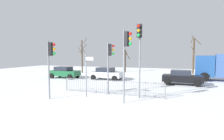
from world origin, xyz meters
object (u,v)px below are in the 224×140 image
Objects in this scene: direction_sign_post at (87,73)px; car_silver_mid at (106,73)px; car_green_far at (64,72)px; car_black_trailing at (182,77)px; bare_tree_left at (82,55)px; traffic_light_mid_left at (126,50)px; traffic_light_mid_right at (110,56)px; traffic_light_foreground_left at (51,57)px; traffic_light_rear_left at (139,44)px; bare_tree_centre at (125,60)px; bare_tree_right at (193,55)px.

direction_sign_post reaches higher than car_silver_mid.
direction_sign_post is 11.47m from car_green_far.
direction_sign_post reaches higher than car_black_trailing.
bare_tree_left is (-6.72, 6.25, 2.08)m from car_silver_mid.
traffic_light_mid_right is at bearing -133.45° from traffic_light_mid_left.
bare_tree_left is at bearing 99.56° from car_green_far.
traffic_light_mid_left is 1.15× the size of traffic_light_foreground_left.
car_silver_mid is 1.00× the size of car_black_trailing.
traffic_light_mid_left is at bearing -109.45° from car_black_trailing.
traffic_light_rear_left is 1.36× the size of car_green_far.
car_black_trailing is at bearing -1.11° from car_green_far.
direction_sign_post is (-3.06, 0.65, -1.59)m from traffic_light_mid_left.
bare_tree_centre is (-0.42, 19.98, -0.84)m from traffic_light_foreground_left.
traffic_light_foreground_left is 1.03× the size of car_black_trailing.
car_green_far is 19.56m from bare_tree_right.
bare_tree_centre is at bearing 29.97° from bare_tree_left.
car_black_trailing is 13.94m from bare_tree_centre.
bare_tree_left reaches higher than traffic_light_rear_left.
traffic_light_mid_right is 8.56m from car_black_trailing.
bare_tree_left reaches higher than traffic_light_mid_right.
bare_tree_left reaches higher than bare_tree_centre.
car_silver_mid is 9.95m from bare_tree_centre.
traffic_light_rear_left is at bearing 34.16° from direction_sign_post.
traffic_light_rear_left is at bearing -33.77° from car_green_far.
traffic_light_foreground_left reaches higher than direction_sign_post.
traffic_light_rear_left reaches higher than direction_sign_post.
bare_tree_right is (4.67, 18.81, -0.85)m from traffic_light_rear_left.
traffic_light_mid_left is 1.64m from traffic_light_rear_left.
traffic_light_mid_left is 3.16m from traffic_light_mid_right.
traffic_light_foreground_left is 0.68× the size of bare_tree_right.
traffic_light_mid_right is 2.39m from direction_sign_post.
car_black_trailing is at bearing -24.77° from bare_tree_left.
traffic_light_rear_left reaches higher than traffic_light_mid_left.
traffic_light_mid_left is 11.08m from car_silver_mid.
traffic_light_mid_right is 1.27× the size of direction_sign_post.
bare_tree_right is (16.97, 4.54, 0.08)m from bare_tree_left.
traffic_light_foreground_left is at bearing -88.80° from bare_tree_centre.
bare_tree_left reaches higher than traffic_light_foreground_left.
traffic_light_mid_left is at bearing -39.99° from car_green_far.
car_black_trailing is at bearing 72.20° from direction_sign_post.
direction_sign_post is (-1.08, -1.79, -1.15)m from traffic_light_mid_right.
bare_tree_centre is at bearing -175.01° from bare_tree_right.
car_black_trailing is (3.40, 8.75, -2.56)m from traffic_light_mid_left.
bare_tree_right is at bearing 173.20° from traffic_light_mid_left.
bare_tree_left is at bearing -150.03° from bare_tree_centre.
bare_tree_centre reaches higher than car_black_trailing.
bare_tree_right reaches higher than car_green_far.
traffic_light_mid_right is at bearing -128.61° from car_black_trailing.
car_black_trailing is (8.48, -0.76, 0.00)m from car_silver_mid.
traffic_light_mid_left is at bearing -104.30° from bare_tree_right.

